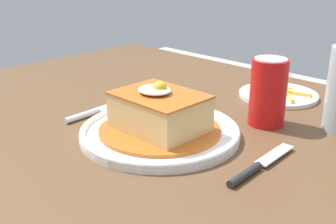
% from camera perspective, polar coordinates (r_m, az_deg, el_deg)
% --- Properties ---
extents(dining_table, '(1.21, 0.85, 0.76)m').
position_cam_1_polar(dining_table, '(0.85, 0.93, -8.68)').
color(dining_table, brown).
rests_on(dining_table, ground_plane).
extents(main_plate, '(0.27, 0.27, 0.02)m').
position_cam_1_polar(main_plate, '(0.74, -1.09, -2.64)').
color(main_plate, white).
rests_on(main_plate, dining_table).
extents(sandwich_meal, '(0.21, 0.21, 0.09)m').
position_cam_1_polar(sandwich_meal, '(0.73, -1.12, -0.27)').
color(sandwich_meal, '#B75B1E').
rests_on(sandwich_meal, main_plate).
extents(fork, '(0.02, 0.14, 0.01)m').
position_cam_1_polar(fork, '(0.85, -10.25, -0.11)').
color(fork, silver).
rests_on(fork, dining_table).
extents(knife, '(0.02, 0.17, 0.01)m').
position_cam_1_polar(knife, '(0.64, 11.32, -7.41)').
color(knife, '#262628').
rests_on(knife, dining_table).
extents(soda_can, '(0.07, 0.07, 0.12)m').
position_cam_1_polar(soda_can, '(0.79, 13.17, 2.59)').
color(soda_can, red).
rests_on(soda_can, dining_table).
extents(side_plate_fries, '(0.17, 0.17, 0.02)m').
position_cam_1_polar(side_plate_fries, '(0.97, 14.49, 2.25)').
color(side_plate_fries, white).
rests_on(side_plate_fries, dining_table).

